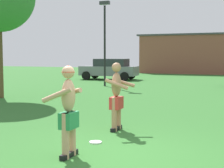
# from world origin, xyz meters

# --- Properties ---
(ground_plane) EXTENTS (80.00, 80.00, 0.00)m
(ground_plane) POSITION_xyz_m (0.00, 0.00, 0.00)
(ground_plane) COLOR #2D6628
(player_near) EXTENTS (0.59, 0.72, 1.68)m
(player_near) POSITION_xyz_m (-0.78, 2.02, 0.89)
(player_near) COLOR black
(player_near) RESTS_ON ground_plane
(player_in_green) EXTENTS (0.58, 0.67, 1.69)m
(player_in_green) POSITION_xyz_m (-0.75, -0.38, 0.92)
(player_in_green) COLOR black
(player_in_green) RESTS_ON ground_plane
(frisbee) EXTENTS (0.27, 0.27, 0.03)m
(frisbee) POSITION_xyz_m (-0.74, 0.72, 0.01)
(frisbee) COLOR white
(frisbee) RESTS_ON ground_plane
(car_gray_far_end) EXTENTS (4.42, 2.28, 1.58)m
(car_gray_far_end) POSITION_xyz_m (-7.81, 18.01, 0.82)
(car_gray_far_end) COLOR slate
(car_gray_far_end) RESTS_ON ground_plane
(lamp_post) EXTENTS (0.60, 0.24, 5.03)m
(lamp_post) POSITION_xyz_m (-5.93, 12.87, 3.14)
(lamp_post) COLOR black
(lamp_post) RESTS_ON ground_plane
(outbuilding_behind_lot) EXTENTS (14.16, 4.51, 3.97)m
(outbuilding_behind_lot) POSITION_xyz_m (-1.80, 29.75, 1.99)
(outbuilding_behind_lot) COLOR brown
(outbuilding_behind_lot) RESTS_ON ground_plane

